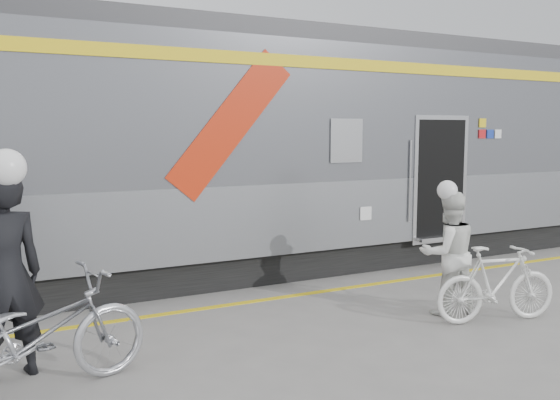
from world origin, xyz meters
TOP-DOWN VIEW (x-y plane):
  - ground at (0.00, 0.00)m, footprint 90.00×90.00m
  - train at (1.54, 4.19)m, footprint 24.00×3.17m
  - safety_strip at (0.00, 2.15)m, footprint 24.00×0.12m
  - man at (-3.37, 0.88)m, footprint 0.84×0.65m
  - bicycle_left at (-3.17, 0.33)m, footprint 2.26×1.24m
  - woman at (1.89, 0.49)m, footprint 0.91×0.79m
  - bicycle_right at (2.19, -0.06)m, footprint 1.70×0.85m
  - helmet_woman at (1.89, 0.49)m, footprint 0.26×0.26m

SIDE VIEW (x-z plane):
  - ground at x=0.00m, z-range 0.00..0.00m
  - safety_strip at x=0.00m, z-range 0.00..0.01m
  - bicycle_right at x=2.19m, z-range 0.00..0.98m
  - bicycle_left at x=-3.17m, z-range 0.00..1.13m
  - woman at x=1.89m, z-range 0.00..1.62m
  - man at x=-3.37m, z-range 0.00..2.04m
  - helmet_woman at x=1.89m, z-range 1.62..1.88m
  - train at x=1.54m, z-range 0.00..4.10m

